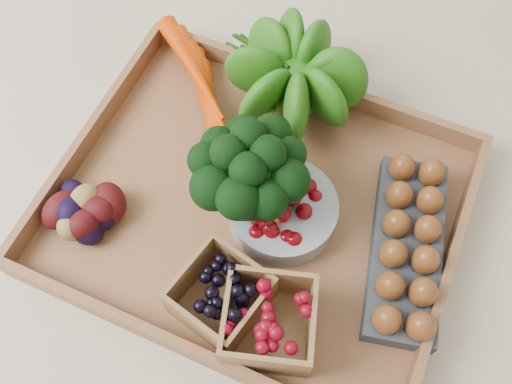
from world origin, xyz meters
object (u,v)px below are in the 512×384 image
at_px(cherry_bowl, 283,211).
at_px(egg_carton, 406,249).
at_px(broccoli, 249,187).
at_px(tray, 256,209).

distance_m(cherry_bowl, egg_carton, 0.17).
relative_size(broccoli, cherry_bowl, 1.05).
distance_m(tray, broccoli, 0.07).
height_order(broccoli, cherry_bowl, broccoli).
bearing_deg(tray, cherry_bowl, -0.13).
relative_size(tray, cherry_bowl, 3.67).
distance_m(tray, cherry_bowl, 0.05).
bearing_deg(egg_carton, broccoli, 173.04).
relative_size(tray, broccoli, 3.51).
bearing_deg(broccoli, cherry_bowl, 4.78).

